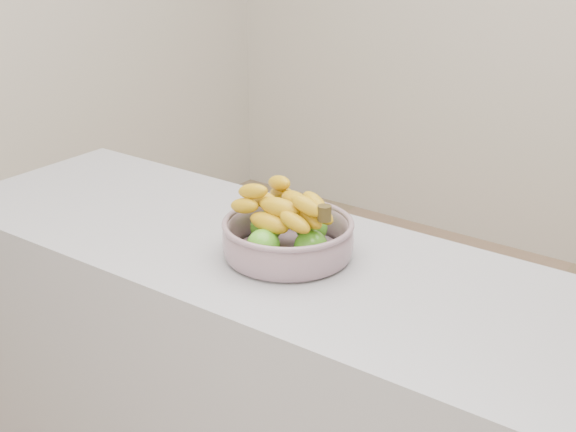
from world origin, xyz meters
name	(u,v)px	position (x,y,z in m)	size (l,w,h in m)	color
counter	(298,423)	(0.00, -0.28, 0.45)	(2.00, 0.60, 0.90)	#A2A0A9
fruit_bowl	(288,235)	(-0.03, -0.28, 0.95)	(0.30, 0.30, 0.16)	#9AA9B9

